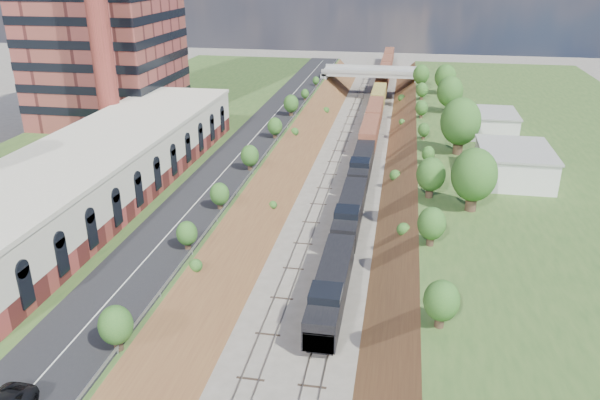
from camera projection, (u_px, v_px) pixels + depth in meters
The scene contains 16 objects.
platform_left at pixel (144, 155), 96.14m from camera, with size 44.00×180.00×5.00m, color #305121.
platform_right at pixel (569, 180), 85.37m from camera, with size 44.00×180.00×5.00m, color #305121.
embankment_left at pixel (275, 178), 93.51m from camera, with size 7.07×180.00×7.07m, color brown.
embankment_right at pixel (415, 187), 89.92m from camera, with size 7.07×180.00×7.07m, color brown.
rail_left_track at pixel (327, 181), 92.10m from camera, with size 1.58×180.00×0.18m, color gray.
rail_right_track at pixel (360, 183), 91.25m from camera, with size 1.58×180.00×0.18m, color gray.
road at pixel (247, 146), 92.31m from camera, with size 8.00×180.00×0.10m, color black.
guardrail at pixel (272, 145), 91.27m from camera, with size 0.10×171.00×0.70m.
commercial_building at pixel (104, 166), 73.02m from camera, with size 14.30×62.30×7.00m.
smokestack at pixel (98, 14), 84.42m from camera, with size 3.20×3.20×40.00m, color maroon.
overpass at pixel (371, 78), 146.26m from camera, with size 24.50×8.30×7.40m.
white_building_near at pixel (514, 165), 77.93m from camera, with size 9.00×12.00×4.00m, color silver.
white_building_far at pixel (490, 124), 98.11m from camera, with size 8.00×10.00×3.60m, color silver.
tree_right_large at pixel (474, 175), 67.16m from camera, with size 5.25×5.25×7.61m.
tree_left_crest at pixel (174, 252), 54.55m from camera, with size 2.45×2.45×3.55m.
freight_train at pixel (377, 105), 129.08m from camera, with size 2.98×168.12×4.55m.
Camera 1 is at (8.41, -25.72, 32.35)m, focal length 35.00 mm.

